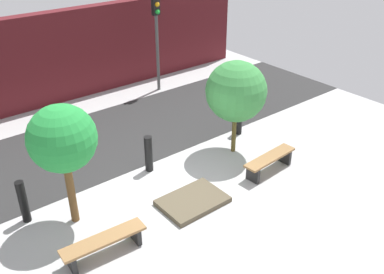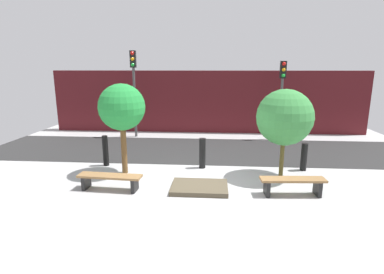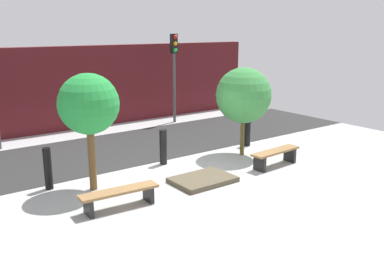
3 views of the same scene
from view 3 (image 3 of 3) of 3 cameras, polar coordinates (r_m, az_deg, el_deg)
The scene contains 12 objects.
ground_plane at distance 11.37m, azimuth 0.51°, elevation -5.60°, with size 18.00×18.00×0.00m, color #A8A8A8.
road_strip at distance 14.47m, azimuth -8.64°, elevation -1.32°, with size 18.00×4.00×0.01m, color #292929.
building_facade at distance 17.47m, azimuth -14.62°, elevation 6.43°, with size 16.20×0.50×3.20m, color #511419.
bench_left at distance 9.64m, azimuth -9.66°, elevation -7.60°, with size 1.81×0.52×0.43m.
bench_right at distance 12.51m, azimuth 11.07°, elevation -2.34°, with size 1.73×0.50×0.48m.
planter_bed at distance 11.12m, azimuth 1.45°, elevation -5.71°, with size 1.57×1.11×0.13m, color brown.
tree_behind_left_bench at distance 10.38m, azimuth -13.62°, elevation 4.19°, with size 1.45×1.45×2.87m.
tree_behind_right_bench at distance 13.13m, azimuth 6.88°, elevation 5.51°, with size 1.69×1.69×2.73m.
bollard_far_left at distance 11.09m, azimuth -18.67°, elevation -4.01°, with size 0.19×0.19×1.06m, color black.
bollard_left at distance 12.45m, azimuth -3.86°, elevation -1.35°, with size 0.22×0.22×1.03m, color black.
bollard_center at distance 14.49m, azimuth 7.41°, elevation 0.60°, with size 0.20×0.20×0.92m, color black.
traffic_light_mid_west at distance 17.74m, azimuth -2.39°, elevation 9.97°, with size 0.28×0.27×3.64m.
Camera 3 is at (-6.42, -8.53, 3.90)m, focal length 40.00 mm.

